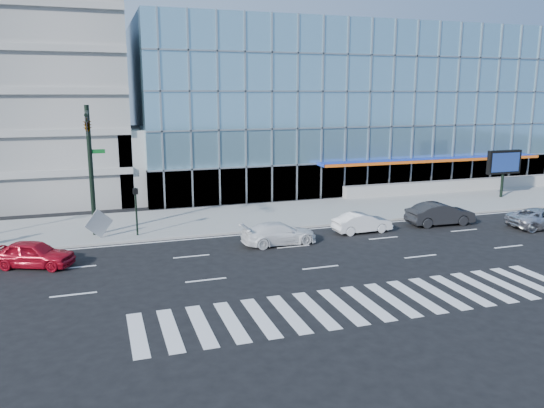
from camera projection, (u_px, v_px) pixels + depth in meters
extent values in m
plane|color=black|center=(293.00, 247.00, 31.07)|extent=(160.00, 160.00, 0.00)
cube|color=gray|center=(254.00, 216.00, 38.49)|extent=(120.00, 8.00, 0.15)
cube|color=#74A8C1|center=(330.00, 106.00, 58.02)|extent=(42.00, 26.00, 15.00)
cube|color=gray|center=(154.00, 163.00, 45.32)|extent=(6.00, 8.00, 6.00)
cube|color=gray|center=(491.00, 183.00, 49.14)|extent=(30.00, 0.80, 1.00)
cylinder|color=black|center=(91.00, 171.00, 32.40)|extent=(0.28, 0.28, 8.00)
cylinder|color=black|center=(86.00, 113.00, 29.06)|extent=(0.18, 5.60, 0.18)
imported|color=black|center=(87.00, 126.00, 27.88)|extent=(0.18, 0.22, 1.10)
imported|color=black|center=(87.00, 123.00, 29.93)|extent=(0.48, 2.24, 0.90)
cube|color=#0C591E|center=(97.00, 151.00, 32.29)|extent=(0.90, 0.05, 0.25)
cylinder|color=black|center=(136.00, 212.00, 32.75)|extent=(0.12, 0.12, 3.00)
cube|color=black|center=(135.00, 191.00, 32.35)|extent=(0.30, 0.25, 0.35)
cylinder|color=black|center=(502.00, 185.00, 45.08)|extent=(0.24, 0.24, 2.00)
cube|color=black|center=(504.00, 162.00, 44.67)|extent=(3.20, 0.40, 2.00)
cube|color=#0C193F|center=(506.00, 162.00, 44.46)|extent=(2.80, 0.02, 1.60)
imported|color=silver|center=(543.00, 218.00, 35.31)|extent=(4.88, 2.50, 1.32)
imported|color=white|center=(279.00, 233.00, 31.48)|extent=(4.58, 1.98, 1.31)
imported|color=silver|center=(362.00, 223.00, 34.19)|extent=(3.90, 1.47, 1.27)
imported|color=black|center=(440.00, 214.00, 36.12)|extent=(4.72, 1.86, 1.53)
imported|color=#AE0D1F|center=(33.00, 254.00, 27.31)|extent=(4.44, 3.15, 1.40)
cube|color=#A9A9A9|center=(99.00, 224.00, 32.18)|extent=(1.70, 0.79, 1.84)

